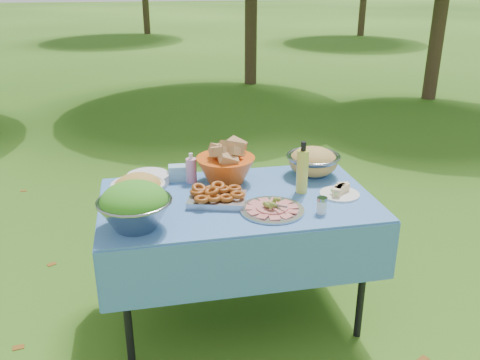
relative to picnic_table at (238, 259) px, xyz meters
name	(u,v)px	position (x,y,z in m)	size (l,w,h in m)	color
ground	(238,314)	(0.00, 0.00, -0.38)	(80.00, 80.00, 0.00)	#19370A
picnic_table	(238,259)	(0.00, 0.00, 0.00)	(1.46, 0.86, 0.76)	#78C3E7
salad_bowl	(134,206)	(-0.54, -0.24, 0.50)	(0.35, 0.35, 0.23)	gray
pasta_bowl_white	(138,188)	(-0.52, 0.05, 0.46)	(0.28, 0.28, 0.16)	silver
plate_stack	(148,179)	(-0.47, 0.30, 0.41)	(0.24, 0.24, 0.06)	silver
wipes_box	(177,173)	(-0.30, 0.32, 0.43)	(0.10, 0.07, 0.09)	#8FC3DB
sanitizer_bottle	(191,168)	(-0.22, 0.28, 0.47)	(0.06, 0.06, 0.18)	pink
bread_bowl	(226,163)	(-0.02, 0.25, 0.49)	(0.34, 0.34, 0.23)	#E75515
pasta_bowl_steel	(313,161)	(0.51, 0.26, 0.47)	(0.32, 0.32, 0.17)	gray
fried_tray	(217,197)	(-0.12, -0.04, 0.42)	(0.30, 0.21, 0.07)	#A5A4A9
charcuterie_platter	(272,204)	(0.14, -0.20, 0.42)	(0.33, 0.33, 0.08)	#9D9FA4
oil_bottle	(302,167)	(0.36, 0.01, 0.53)	(0.06, 0.06, 0.29)	#D3D047
cheese_plate	(340,190)	(0.56, -0.07, 0.41)	(0.22, 0.22, 0.06)	silver
shaker	(322,205)	(0.38, -0.27, 0.42)	(0.05, 0.05, 0.09)	white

